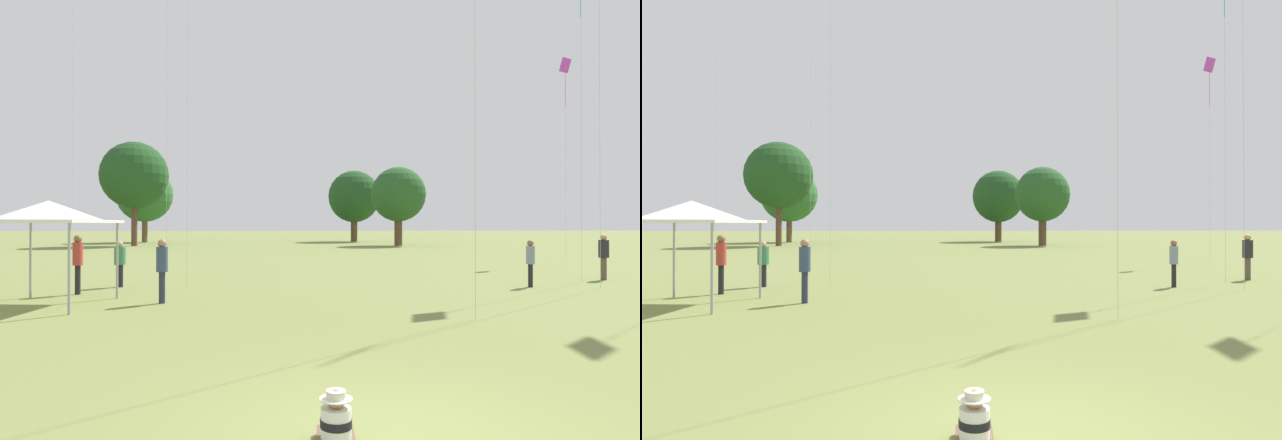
{
  "view_description": "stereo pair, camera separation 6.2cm",
  "coord_description": "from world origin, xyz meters",
  "views": [
    {
      "loc": [
        -1.13,
        -4.96,
        2.2
      ],
      "look_at": [
        -0.17,
        6.42,
        2.29
      ],
      "focal_mm": 28.0,
      "sensor_mm": 36.0,
      "label": 1
    },
    {
      "loc": [
        -1.07,
        -4.97,
        2.2
      ],
      "look_at": [
        -0.17,
        6.42,
        2.29
      ],
      "focal_mm": 28.0,
      "sensor_mm": 36.0,
      "label": 2
    }
  ],
  "objects": [
    {
      "name": "distant_tree_2",
      "position": [
        -15.3,
        45.77,
        7.0
      ],
      "size": [
        6.59,
        6.59,
        10.32
      ],
      "color": "brown",
      "rests_on": "ground"
    },
    {
      "name": "person_standing_2",
      "position": [
        -6.6,
        12.87,
        0.94
      ],
      "size": [
        0.49,
        0.49,
        1.59
      ],
      "rotation": [
        0.0,
        0.0,
        4.38
      ],
      "color": "black",
      "rests_on": "ground"
    },
    {
      "name": "person_standing_0",
      "position": [
        7.61,
        11.67,
        1.0
      ],
      "size": [
        0.4,
        0.4,
        1.63
      ],
      "rotation": [
        0.0,
        0.0,
        4.05
      ],
      "color": "black",
      "rests_on": "ground"
    },
    {
      "name": "seated_toddler",
      "position": [
        -0.56,
        -0.07,
        0.24
      ],
      "size": [
        0.41,
        0.5,
        0.57
      ],
      "rotation": [
        0.0,
        0.0,
        -0.08
      ],
      "color": "brown",
      "rests_on": "ground"
    },
    {
      "name": "distant_tree_1",
      "position": [
        10.94,
        44.24,
        5.12
      ],
      "size": [
        5.48,
        5.48,
        7.91
      ],
      "color": "brown",
      "rests_on": "ground"
    },
    {
      "name": "kite_1",
      "position": [
        15.79,
        23.06,
        10.96
      ],
      "size": [
        0.85,
        0.58,
        11.95
      ],
      "rotation": [
        0.0,
        0.0,
        2.79
      ],
      "color": "#B738C6",
      "rests_on": "ground"
    },
    {
      "name": "person_standing_1",
      "position": [
        -4.32,
        9.14,
        1.08
      ],
      "size": [
        0.37,
        0.37,
        1.78
      ],
      "rotation": [
        0.0,
        0.0,
        2.92
      ],
      "color": "#282D42",
      "rests_on": "ground"
    },
    {
      "name": "person_standing_3",
      "position": [
        11.59,
        13.54,
        1.06
      ],
      "size": [
        0.47,
        0.47,
        1.78
      ],
      "rotation": [
        0.0,
        0.0,
        5.98
      ],
      "color": "brown",
      "rests_on": "ground"
    },
    {
      "name": "canopy_tent",
      "position": [
        -7.31,
        9.03,
        2.51
      ],
      "size": [
        3.23,
        3.23,
        2.83
      ],
      "rotation": [
        0.0,
        0.0,
        -0.12
      ],
      "color": "white",
      "rests_on": "ground"
    },
    {
      "name": "distant_tree_0",
      "position": [
        -16.73,
        55.16,
        5.63
      ],
      "size": [
        6.47,
        6.47,
        8.89
      ],
      "color": "brown",
      "rests_on": "ground"
    },
    {
      "name": "person_standing_4",
      "position": [
        -7.34,
        11.14,
        1.14
      ],
      "size": [
        0.32,
        0.32,
        1.85
      ],
      "rotation": [
        0.0,
        0.0,
        1.66
      ],
      "color": "black",
      "rests_on": "ground"
    },
    {
      "name": "distant_tree_3",
      "position": [
        8.26,
        55.97,
        5.53
      ],
      "size": [
        6.39,
        6.39,
        8.76
      ],
      "color": "brown",
      "rests_on": "ground"
    }
  ]
}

